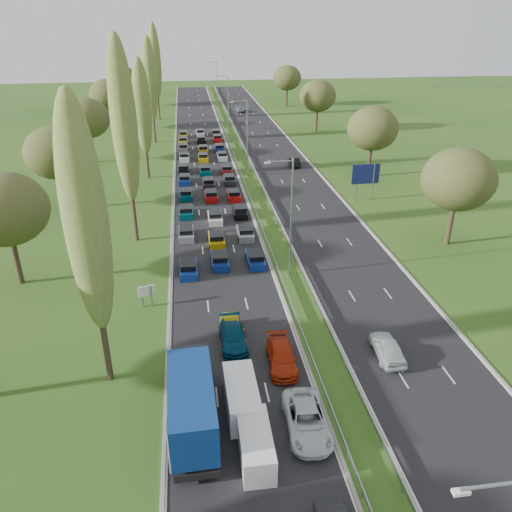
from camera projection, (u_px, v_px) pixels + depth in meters
ground at (246, 172)px, 83.64m from camera, size 260.00×260.00×0.00m
near_carriageway at (205, 169)px, 85.04m from camera, size 10.50×215.00×0.04m
far_carriageway at (283, 167)px, 86.70m from camera, size 10.50×215.00×0.04m
central_reservation at (244, 165)px, 85.63m from camera, size 2.36×215.00×0.32m
lamp_columns at (247, 139)px, 79.24m from camera, size 0.18×140.18×12.00m
poplar_row at (136, 111)px, 65.72m from camera, size 2.80×127.80×22.44m
woodland_left at (49, 160)px, 61.55m from camera, size 8.00×166.00×11.10m
woodland_right at (393, 141)px, 70.80m from camera, size 8.00×153.00×11.10m
traffic_queue_fill at (206, 175)px, 80.41m from camera, size 9.00×68.48×0.80m
near_car_2 at (188, 378)px, 35.20m from camera, size 2.47×4.91×1.33m
near_car_7 at (233, 336)px, 39.68m from camera, size 2.13×5.05×1.46m
near_car_8 at (233, 329)px, 40.54m from camera, size 2.04×4.52×1.51m
near_car_10 at (307, 420)px, 31.43m from camera, size 2.81×5.71×1.56m
near_car_11 at (282, 357)px, 37.30m from camera, size 2.28×5.12×1.46m
far_car_0 at (388, 348)px, 38.23m from camera, size 2.10×4.70×1.57m
far_car_1 at (294, 162)px, 86.73m from camera, size 1.63×4.54×1.49m
far_car_2 at (240, 109)px, 135.03m from camera, size 2.48×4.98×1.36m
blue_lorry at (192, 400)px, 31.14m from camera, size 2.71×9.77×4.12m
white_van_front at (255, 442)px, 29.58m from camera, size 1.88×4.79×1.92m
white_van_rear at (241, 395)px, 33.12m from camera, size 2.05×5.22×2.10m
info_sign at (147, 293)px, 44.59m from camera, size 1.46×0.56×2.10m
direction_sign at (366, 176)px, 69.54m from camera, size 4.00×0.25×5.20m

